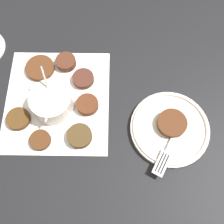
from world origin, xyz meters
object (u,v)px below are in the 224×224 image
(sauce_bowl, at_px, (52,103))
(serving_plate, at_px, (170,128))
(fritter_on_plate, at_px, (172,123))
(fork, at_px, (168,151))

(sauce_bowl, height_order, serving_plate, sauce_bowl)
(sauce_bowl, distance_m, fritter_on_plate, 0.33)
(fritter_on_plate, xyz_separation_m, fork, (0.08, -0.01, -0.01))
(serving_plate, distance_m, fork, 0.07)
(sauce_bowl, bearing_deg, serving_plate, 83.93)
(fork, bearing_deg, fritter_on_plate, 173.03)
(fritter_on_plate, bearing_deg, serving_plate, -13.22)
(sauce_bowl, relative_size, fritter_on_plate, 1.63)
(sauce_bowl, height_order, fork, sauce_bowl)
(fritter_on_plate, height_order, fork, fritter_on_plate)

